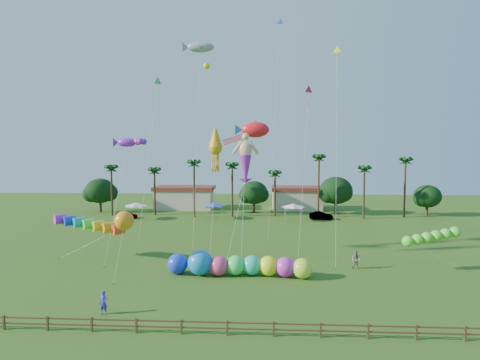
{
  "coord_description": "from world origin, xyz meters",
  "views": [
    {
      "loc": [
        2.03,
        -29.44,
        11.76
      ],
      "look_at": [
        0.0,
        10.0,
        9.0
      ],
      "focal_mm": 28.0,
      "sensor_mm": 36.0,
      "label": 1
    }
  ],
  "objects_px": {
    "caterpillar_inflatable": "(245,265)",
    "spectator_a": "(103,303)",
    "car_b": "(321,216)",
    "car_a": "(127,215)",
    "spectator_b": "(356,260)",
    "blue_ball": "(178,264)"
  },
  "relations": [
    {
      "from": "spectator_a",
      "to": "caterpillar_inflatable",
      "type": "height_order",
      "value": "caterpillar_inflatable"
    },
    {
      "from": "car_a",
      "to": "caterpillar_inflatable",
      "type": "relative_size",
      "value": 0.33
    },
    {
      "from": "spectator_a",
      "to": "blue_ball",
      "type": "xyz_separation_m",
      "value": [
        3.4,
        9.51,
        0.12
      ]
    },
    {
      "from": "car_a",
      "to": "spectator_a",
      "type": "height_order",
      "value": "spectator_a"
    },
    {
      "from": "car_b",
      "to": "blue_ball",
      "type": "bearing_deg",
      "value": 154.96
    },
    {
      "from": "caterpillar_inflatable",
      "to": "blue_ball",
      "type": "height_order",
      "value": "caterpillar_inflatable"
    },
    {
      "from": "spectator_a",
      "to": "car_b",
      "type": "bearing_deg",
      "value": 62.85
    },
    {
      "from": "caterpillar_inflatable",
      "to": "blue_ball",
      "type": "bearing_deg",
      "value": 179.56
    },
    {
      "from": "spectator_b",
      "to": "blue_ball",
      "type": "distance_m",
      "value": 18.05
    },
    {
      "from": "spectator_a",
      "to": "spectator_b",
      "type": "bearing_deg",
      "value": 30.87
    },
    {
      "from": "car_b",
      "to": "spectator_a",
      "type": "relative_size",
      "value": 2.38
    },
    {
      "from": "car_a",
      "to": "spectator_a",
      "type": "distance_m",
      "value": 42.47
    },
    {
      "from": "spectator_b",
      "to": "car_a",
      "type": "bearing_deg",
      "value": 169.72
    },
    {
      "from": "car_b",
      "to": "spectator_a",
      "type": "distance_m",
      "value": 46.79
    },
    {
      "from": "car_b",
      "to": "caterpillar_inflatable",
      "type": "bearing_deg",
      "value": 164.72
    },
    {
      "from": "car_a",
      "to": "blue_ball",
      "type": "bearing_deg",
      "value": -140.74
    },
    {
      "from": "caterpillar_inflatable",
      "to": "spectator_a",
      "type": "bearing_deg",
      "value": -135.27
    },
    {
      "from": "spectator_b",
      "to": "caterpillar_inflatable",
      "type": "xyz_separation_m",
      "value": [
        -11.28,
        -2.71,
        0.09
      ]
    },
    {
      "from": "car_b",
      "to": "spectator_b",
      "type": "distance_m",
      "value": 29.12
    },
    {
      "from": "spectator_b",
      "to": "car_b",
      "type": "bearing_deg",
      "value": 117.23
    },
    {
      "from": "spectator_a",
      "to": "blue_ball",
      "type": "relative_size",
      "value": 0.88
    },
    {
      "from": "caterpillar_inflatable",
      "to": "blue_ball",
      "type": "distance_m",
      "value": 6.61
    }
  ]
}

